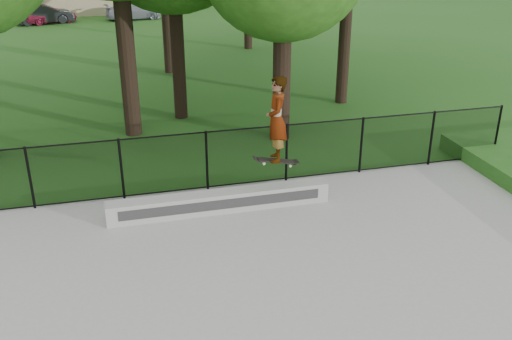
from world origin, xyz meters
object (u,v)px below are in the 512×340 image
(car_a, at_px, (50,14))
(car_c, at_px, (133,11))
(grind_ledge, at_px, (220,201))
(skater_airborne, at_px, (277,121))
(car_b, at_px, (44,14))

(car_a, xyz_separation_m, car_c, (5.23, 0.23, -0.02))
(grind_ledge, relative_size, skater_airborne, 2.47)
(grind_ledge, height_order, car_b, car_b)
(grind_ledge, bearing_deg, car_a, 100.98)
(car_a, relative_size, car_c, 0.96)
(grind_ledge, height_order, car_c, car_c)
(car_a, distance_m, car_b, 0.39)
(car_c, height_order, skater_airborne, skater_airborne)
(car_b, height_order, skater_airborne, skater_airborne)
(car_c, bearing_deg, skater_airborne, 174.75)
(car_b, bearing_deg, grind_ledge, 179.22)
(skater_airborne, bearing_deg, car_b, 104.00)
(car_a, height_order, car_c, car_a)
(car_b, bearing_deg, car_c, -99.16)
(car_c, distance_m, skater_airborne, 28.59)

